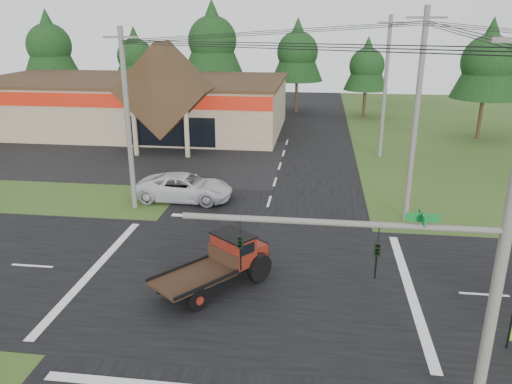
# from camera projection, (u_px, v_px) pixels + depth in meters

# --- Properties ---
(ground) EXTENTS (120.00, 120.00, 0.00)m
(ground) POSITION_uv_depth(u_px,v_px,m) (246.00, 280.00, 21.87)
(ground) COLOR #2F4719
(ground) RESTS_ON ground
(road_ns) EXTENTS (12.00, 120.00, 0.02)m
(road_ns) POSITION_uv_depth(u_px,v_px,m) (246.00, 280.00, 21.87)
(road_ns) COLOR black
(road_ns) RESTS_ON ground
(road_ew) EXTENTS (120.00, 12.00, 0.02)m
(road_ew) POSITION_uv_depth(u_px,v_px,m) (246.00, 280.00, 21.87)
(road_ew) COLOR black
(road_ew) RESTS_ON ground
(parking_apron) EXTENTS (28.00, 14.00, 0.02)m
(parking_apron) POSITION_uv_depth(u_px,v_px,m) (113.00, 157.00, 41.36)
(parking_apron) COLOR black
(parking_apron) RESTS_ON ground
(cvs_building) EXTENTS (30.40, 18.20, 9.19)m
(cvs_building) POSITION_uv_depth(u_px,v_px,m) (135.00, 103.00, 50.56)
(cvs_building) COLOR gray
(cvs_building) RESTS_ON ground
(traffic_signal_mast) EXTENTS (8.12, 0.24, 7.00)m
(traffic_signal_mast) POSITION_uv_depth(u_px,v_px,m) (427.00, 285.00, 12.69)
(traffic_signal_mast) COLOR #595651
(traffic_signal_mast) RESTS_ON ground
(utility_pole_nr) EXTENTS (2.00, 0.30, 11.00)m
(utility_pole_nr) POSITION_uv_depth(u_px,v_px,m) (504.00, 245.00, 12.09)
(utility_pole_nr) COLOR #595651
(utility_pole_nr) RESTS_ON ground
(utility_pole_nw) EXTENTS (2.00, 0.30, 10.50)m
(utility_pole_nw) POSITION_uv_depth(u_px,v_px,m) (128.00, 119.00, 28.57)
(utility_pole_nw) COLOR #595651
(utility_pole_nw) RESTS_ON ground
(utility_pole_ne) EXTENTS (2.00, 0.30, 11.50)m
(utility_pole_ne) POSITION_uv_depth(u_px,v_px,m) (416.00, 117.00, 26.48)
(utility_pole_ne) COLOR #595651
(utility_pole_ne) RESTS_ON ground
(utility_pole_n) EXTENTS (2.00, 0.30, 11.20)m
(utility_pole_n) POSITION_uv_depth(u_px,v_px,m) (385.00, 87.00, 39.64)
(utility_pole_n) COLOR #595651
(utility_pole_n) RESTS_ON ground
(tree_row_a) EXTENTS (6.72, 6.72, 12.12)m
(tree_row_a) POSITION_uv_depth(u_px,v_px,m) (49.00, 43.00, 60.33)
(tree_row_a) COLOR #332316
(tree_row_a) RESTS_ON ground
(tree_row_b) EXTENTS (5.60, 5.60, 10.10)m
(tree_row_b) POSITION_uv_depth(u_px,v_px,m) (135.00, 55.00, 61.44)
(tree_row_b) COLOR #332316
(tree_row_b) RESTS_ON ground
(tree_row_c) EXTENTS (7.28, 7.28, 13.13)m
(tree_row_c) POSITION_uv_depth(u_px,v_px,m) (212.00, 38.00, 58.64)
(tree_row_c) COLOR #332316
(tree_row_c) RESTS_ON ground
(tree_row_d) EXTENTS (6.16, 6.16, 11.11)m
(tree_row_d) POSITION_uv_depth(u_px,v_px,m) (297.00, 50.00, 58.81)
(tree_row_d) COLOR #332316
(tree_row_d) RESTS_ON ground
(tree_row_e) EXTENTS (5.04, 5.04, 9.09)m
(tree_row_e) POSITION_uv_depth(u_px,v_px,m) (367.00, 64.00, 56.41)
(tree_row_e) COLOR #332316
(tree_row_e) RESTS_ON ground
(tree_side_ne) EXTENTS (6.16, 6.16, 11.11)m
(tree_side_ne) POSITION_uv_depth(u_px,v_px,m) (489.00, 59.00, 45.40)
(tree_side_ne) COLOR #332316
(tree_side_ne) RESTS_ON ground
(antique_flatbed_truck) EXTENTS (4.94, 5.41, 2.23)m
(antique_flatbed_truck) POSITION_uv_depth(u_px,v_px,m) (214.00, 265.00, 20.82)
(antique_flatbed_truck) COLOR #5B160D
(antique_flatbed_truck) RESTS_ON ground
(white_pickup) EXTENTS (6.02, 2.89, 1.66)m
(white_pickup) POSITION_uv_depth(u_px,v_px,m) (185.00, 187.00, 31.34)
(white_pickup) COLOR silver
(white_pickup) RESTS_ON ground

